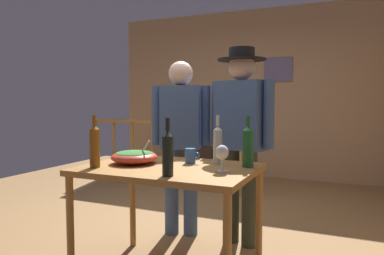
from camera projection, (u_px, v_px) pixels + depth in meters
ground_plane at (180, 228)px, 3.58m from camera, size 7.36×7.36×0.00m
back_wall at (252, 94)px, 6.07m from camera, size 4.83×0.10×2.77m
framed_picture at (278, 70)px, 5.82m from camera, size 0.45×0.03×0.39m
stair_railing at (185, 147)px, 5.10m from camera, size 2.47×0.10×1.03m
tv_console at (191, 161)px, 6.22m from camera, size 0.90×0.40×0.48m
flat_screen_tv at (190, 134)px, 6.16m from camera, size 0.48×0.12×0.37m
serving_table at (169, 178)px, 2.52m from camera, size 1.18×0.84×0.79m
salad_bowl at (134, 156)px, 2.63m from camera, size 0.34×0.34×0.18m
wine_glass at (222, 153)px, 2.31m from camera, size 0.09×0.09×0.17m
wine_bottle_amber at (95, 145)px, 2.46m from camera, size 0.07×0.07×0.36m
wine_bottle_dark at (168, 152)px, 2.18m from camera, size 0.07×0.07×0.35m
wine_bottle_green at (248, 146)px, 2.47m from camera, size 0.08×0.08×0.35m
wine_bottle_clear at (218, 144)px, 2.60m from camera, size 0.06×0.06×0.35m
mug_blue at (191, 156)px, 2.63m from camera, size 0.11×0.08×0.11m
person_standing_left at (181, 134)px, 3.34m from camera, size 0.53×0.31×1.62m
person_standing_right at (241, 127)px, 3.11m from camera, size 0.60×0.42×1.70m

